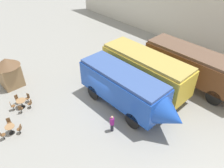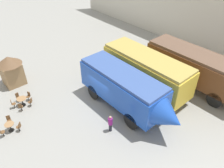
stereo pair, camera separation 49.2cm
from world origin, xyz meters
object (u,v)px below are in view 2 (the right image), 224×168
Objects in this scene: passenger_coach_wooden at (196,66)px; ticket_kiosk at (11,69)px; passenger_coach_vintage at (146,70)px; cafe_table_mid at (10,126)px; cafe_table_near at (22,100)px; cafe_chair_0 at (18,97)px; visitor_person at (110,123)px; streamlined_locomotive at (128,90)px.

ticket_kiosk is at bearing -132.39° from passenger_coach_wooden.
passenger_coach_wooden is 17.48m from ticket_kiosk.
passenger_coach_vintage is 12.77m from ticket_kiosk.
passenger_coach_wooden is 16.70m from cafe_table_mid.
cafe_table_near is 0.78m from cafe_chair_0.
cafe_chair_0 is at bearing -175.56° from cafe_table_near.
visitor_person is (7.24, 3.83, 0.24)m from cafe_table_near.
streamlined_locomotive is 3.21× the size of ticket_kiosk.
visitor_person is at bearing -95.05° from passenger_coach_wooden.
streamlined_locomotive is 6.32× the size of visitor_person.
passenger_coach_vintage is 11.22m from cafe_table_near.
cafe_table_mid is (-3.19, -11.60, -1.67)m from passenger_coach_vintage.
passenger_coach_vintage reaches higher than cafe_table_near.
visitor_person is at bearing -71.19° from streamlined_locomotive.
ticket_kiosk reaches higher than cafe_table_near.
passenger_coach_vintage reaches higher than visitor_person.
cafe_table_mid is 0.24× the size of ticket_kiosk.
cafe_table_near is 0.53× the size of visitor_person.
passenger_coach_vintage is 12.15× the size of cafe_table_mid.
cafe_chair_0 is 8.91m from visitor_person.
ticket_kiosk is (-9.08, -8.96, -0.51)m from passenger_coach_vintage.
visitor_person is (5.03, 5.72, 0.31)m from cafe_table_mid.
passenger_coach_vintage is 2.86× the size of ticket_kiosk.
ticket_kiosk is (-10.91, -3.08, 0.85)m from visitor_person.
passenger_coach_wooden is 9.95m from visitor_person.
cafe_chair_0 is (-0.77, -0.06, -0.07)m from cafe_table_near.
passenger_coach_vintage is 10.63× the size of cafe_table_near.
streamlined_locomotive reaches higher than cafe_table_near.
ticket_kiosk reaches higher than cafe_table_mid.
passenger_coach_vintage is 11.67m from cafe_chair_0.
cafe_chair_0 is at bearing 148.40° from cafe_table_mid.
cafe_chair_0 is 3.23m from ticket_kiosk.
visitor_person is (8.01, 3.89, 0.31)m from cafe_chair_0.
streamlined_locomotive is 11.94× the size of cafe_table_near.
passenger_coach_vintage is at bearing 107.32° from visitor_person.
cafe_table_mid is at bearing -36.05° from cafe_chair_0.
ticket_kiosk is (-5.88, 2.64, 1.16)m from cafe_table_mid.
streamlined_locomotive is 9.77m from cafe_chair_0.
passenger_coach_wooden is at bearing 76.35° from streamlined_locomotive.
passenger_coach_wooden reaches higher than visitor_person.
cafe_table_near is at bearing -152.14° from visitor_person.
passenger_coach_vintage reaches higher than passenger_coach_wooden.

